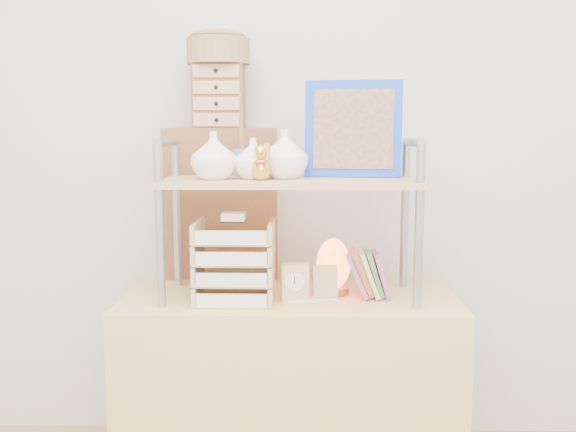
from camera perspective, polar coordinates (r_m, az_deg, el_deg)
name	(u,v)px	position (r m, az deg, el deg)	size (l,w,h in m)	color
desk	(290,395)	(2.45, 0.14, -15.64)	(1.20, 0.50, 0.75)	tan
cabinet	(222,290)	(2.72, -5.86, -6.57)	(0.45, 0.24, 1.35)	brown
hutch	(283,173)	(2.26, -0.43, 3.87)	(0.90, 0.34, 0.77)	#9299A0
letter_tray	(234,266)	(2.23, -4.78, -4.47)	(0.26, 0.24, 0.31)	tan
salt_lamp	(333,265)	(2.34, 4.03, -4.40)	(0.13, 0.13, 0.21)	brown
desk_clock	(295,282)	(2.24, 0.60, -5.91)	(0.10, 0.05, 0.13)	tan
postcard_stand	(311,289)	(2.27, 2.06, -6.52)	(0.19, 0.09, 0.13)	white
drawer_chest	(219,96)	(2.62, -6.17, 10.53)	(0.20, 0.16, 0.25)	brown
woven_basket	(218,51)	(2.63, -6.22, 14.33)	(0.25, 0.25, 0.10)	olive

